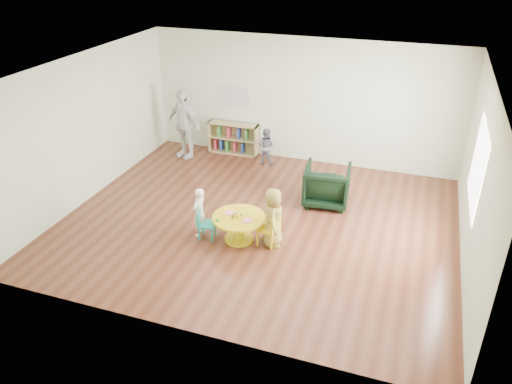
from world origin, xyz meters
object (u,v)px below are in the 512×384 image
child_left (199,212)px  toddler (266,146)px  kid_chair_left (205,223)px  kid_chair_right (271,228)px  bookshelf (233,138)px  adult_caretaker (184,124)px  activity_table (239,224)px  armchair (327,185)px  child_right (273,217)px

child_left → toddler: 3.26m
kid_chair_left → kid_chair_right: size_ratio=0.87×
kid_chair_right → toddler: size_ratio=0.72×
kid_chair_right → toddler: toddler is taller
bookshelf → adult_caretaker: size_ratio=0.74×
activity_table → toddler: bearing=99.9°
activity_table → armchair: bearing=57.4°
child_right → kid_chair_left: bearing=85.0°
activity_table → kid_chair_left: bearing=-168.2°
activity_table → bookshelf: bearing=112.7°
kid_chair_left → adult_caretaker: adult_caretaker is taller
activity_table → toddler: (-0.55, 3.19, 0.11)m
armchair → bookshelf: bearing=-39.5°
armchair → child_right: 1.82m
bookshelf → toddler: size_ratio=1.41×
activity_table → child_right: 0.63m
bookshelf → toddler: 1.00m
child_left → bookshelf: bearing=-160.6°
armchair → adult_caretaker: adult_caretaker is taller
activity_table → adult_caretaker: bearing=129.9°
child_right → activity_table: bearing=81.9°
bookshelf → toddler: toddler is taller
kid_chair_left → armchair: bearing=129.4°
activity_table → bookshelf: (-1.48, 3.54, 0.05)m
child_left → child_right: child_right is taller
activity_table → kid_chair_right: bearing=2.8°
activity_table → kid_chair_left: 0.60m
adult_caretaker → toddler: bearing=25.5°
child_left → toddler: size_ratio=1.06×
bookshelf → child_right: 4.06m
kid_chair_left → activity_table: bearing=93.5°
kid_chair_left → child_right: size_ratio=0.51×
child_left → activity_table: bearing=102.4°
kid_chair_right → armchair: (0.58, 1.76, 0.07)m
armchair → child_left: (-1.85, -1.85, 0.06)m
kid_chair_right → activity_table: bearing=103.3°
activity_table → adult_caretaker: size_ratio=0.56×
kid_chair_left → adult_caretaker: (-1.88, 3.08, 0.52)m
armchair → adult_caretaker: size_ratio=0.54×
kid_chair_right → child_left: child_left is taller
bookshelf → child_right: (2.07, -3.49, 0.16)m
kid_chair_left → toddler: size_ratio=0.63×
kid_chair_left → kid_chair_right: 1.16m
kid_chair_right → child_right: (0.03, 0.03, 0.20)m
kid_chair_right → bookshelf: bookshelf is taller
kid_chair_right → bookshelf: size_ratio=0.51×
kid_chair_left → adult_caretaker: size_ratio=0.33×
child_left → child_right: (1.30, 0.12, 0.08)m
activity_table → kid_chair_right: (0.56, 0.03, 0.01)m
activity_table → kid_chair_left: size_ratio=1.71×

